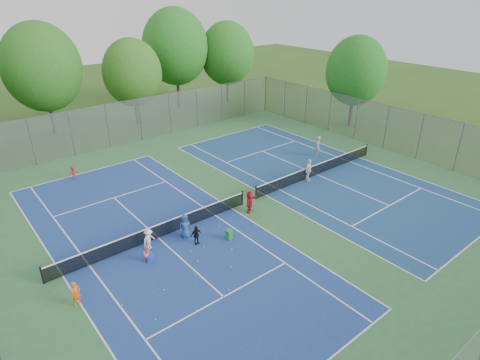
% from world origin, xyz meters
% --- Properties ---
extents(ground, '(120.00, 120.00, 0.00)m').
position_xyz_m(ground, '(0.00, 0.00, 0.00)').
color(ground, '#2C5219').
rests_on(ground, ground).
extents(court_pad, '(32.00, 32.00, 0.01)m').
position_xyz_m(court_pad, '(0.00, 0.00, 0.01)').
color(court_pad, '#306639').
rests_on(court_pad, ground).
extents(court_left, '(10.97, 23.77, 0.01)m').
position_xyz_m(court_left, '(-7.00, 0.00, 0.02)').
color(court_left, navy).
rests_on(court_left, court_pad).
extents(court_right, '(10.97, 23.77, 0.01)m').
position_xyz_m(court_right, '(7.00, 0.00, 0.02)').
color(court_right, navy).
rests_on(court_right, court_pad).
extents(net_left, '(12.87, 0.10, 0.91)m').
position_xyz_m(net_left, '(-7.00, 0.00, 0.46)').
color(net_left, black).
rests_on(net_left, ground).
extents(net_right, '(12.87, 0.10, 0.91)m').
position_xyz_m(net_right, '(7.00, 0.00, 0.46)').
color(net_right, black).
rests_on(net_right, ground).
extents(fence_north, '(32.00, 0.10, 4.00)m').
position_xyz_m(fence_north, '(0.00, 16.00, 2.00)').
color(fence_north, gray).
rests_on(fence_north, ground).
extents(fence_east, '(0.10, 32.00, 4.00)m').
position_xyz_m(fence_east, '(16.00, 0.00, 2.00)').
color(fence_east, gray).
rests_on(fence_east, ground).
extents(tree_nl, '(7.20, 7.20, 10.69)m').
position_xyz_m(tree_nl, '(-6.00, 23.00, 6.54)').
color(tree_nl, '#443326').
rests_on(tree_nl, ground).
extents(tree_nc, '(6.00, 6.00, 8.85)m').
position_xyz_m(tree_nc, '(2.00, 21.00, 5.39)').
color(tree_nc, '#443326').
rests_on(tree_nc, ground).
extents(tree_nr, '(7.60, 7.60, 11.42)m').
position_xyz_m(tree_nr, '(9.00, 24.00, 7.04)').
color(tree_nr, '#443326').
rests_on(tree_nr, ground).
extents(tree_ne, '(6.60, 6.60, 9.77)m').
position_xyz_m(tree_ne, '(15.00, 22.00, 5.97)').
color(tree_ne, '#443326').
rests_on(tree_ne, ground).
extents(tree_side_e, '(6.00, 6.00, 9.20)m').
position_xyz_m(tree_side_e, '(19.00, 6.00, 5.74)').
color(tree_side_e, '#443326').
rests_on(tree_side_e, ground).
extents(ball_crate, '(0.45, 0.45, 0.30)m').
position_xyz_m(ball_crate, '(-8.37, -1.66, 0.15)').
color(ball_crate, blue).
rests_on(ball_crate, ground).
extents(ball_hopper, '(0.35, 0.35, 0.63)m').
position_xyz_m(ball_hopper, '(-3.82, -2.71, 0.31)').
color(ball_hopper, green).
rests_on(ball_hopper, ground).
extents(student_a, '(0.55, 0.45, 1.30)m').
position_xyz_m(student_a, '(-12.56, -2.53, 0.65)').
color(student_a, orange).
rests_on(student_a, ground).
extents(student_b, '(0.58, 0.50, 1.01)m').
position_xyz_m(student_b, '(-8.53, -1.67, 0.51)').
color(student_b, pink).
rests_on(student_b, ground).
extents(student_c, '(0.92, 0.71, 1.25)m').
position_xyz_m(student_c, '(-7.86, -0.60, 0.62)').
color(student_c, white).
rests_on(student_c, ground).
extents(student_d, '(0.71, 0.31, 1.19)m').
position_xyz_m(student_d, '(-5.57, -1.90, 0.60)').
color(student_d, black).
rests_on(student_d, ground).
extents(student_e, '(0.79, 0.58, 1.50)m').
position_xyz_m(student_e, '(-5.68, -0.90, 0.75)').
color(student_e, '#26498E').
rests_on(student_e, ground).
extents(student_f, '(1.43, 1.07, 1.50)m').
position_xyz_m(student_f, '(-0.83, -1.04, 0.75)').
color(student_f, '#AF1924').
rests_on(student_f, ground).
extents(child_far_baseline, '(0.73, 0.50, 1.05)m').
position_xyz_m(child_far_baseline, '(-8.09, 11.29, 0.52)').
color(child_far_baseline, '#AA1822').
rests_on(child_far_baseline, ground).
extents(instructor, '(0.80, 0.74, 1.83)m').
position_xyz_m(instructor, '(9.90, 2.60, 0.91)').
color(instructor, '#969699').
rests_on(instructor, ground).
extents(teen_court_b, '(1.10, 0.77, 1.73)m').
position_xyz_m(teen_court_b, '(5.69, -0.22, 0.86)').
color(teen_court_b, white).
rests_on(teen_court_b, ground).
extents(tennis_ball_0, '(0.07, 0.07, 0.07)m').
position_xyz_m(tennis_ball_0, '(-6.55, -6.19, 0.03)').
color(tennis_ball_0, '#E2F438').
rests_on(tennis_ball_0, ground).
extents(tennis_ball_1, '(0.07, 0.07, 0.07)m').
position_xyz_m(tennis_ball_1, '(-9.00, -4.19, 0.03)').
color(tennis_ball_1, '#B8DC33').
rests_on(tennis_ball_1, ground).
extents(tennis_ball_2, '(0.07, 0.07, 0.07)m').
position_xyz_m(tennis_ball_2, '(-6.27, -2.32, 0.03)').
color(tennis_ball_2, '#D4F338').
rests_on(tennis_ball_2, ground).
extents(tennis_ball_3, '(0.07, 0.07, 0.07)m').
position_xyz_m(tennis_ball_3, '(-3.49, -1.25, 0.03)').
color(tennis_ball_3, '#BAD932').
rests_on(tennis_ball_3, ground).
extents(tennis_ball_4, '(0.07, 0.07, 0.07)m').
position_xyz_m(tennis_ball_4, '(-6.47, -3.37, 0.03)').
color(tennis_ball_4, yellow).
rests_on(tennis_ball_4, ground).
extents(tennis_ball_5, '(0.07, 0.07, 0.07)m').
position_xyz_m(tennis_ball_5, '(-5.38, -4.86, 0.03)').
color(tennis_ball_5, '#B0D631').
rests_on(tennis_ball_5, ground).
extents(tennis_ball_6, '(0.07, 0.07, 0.07)m').
position_xyz_m(tennis_ball_6, '(-7.20, -4.22, 0.03)').
color(tennis_ball_6, '#A6CB2F').
rests_on(tennis_ball_6, ground).
extents(tennis_ball_7, '(0.07, 0.07, 0.07)m').
position_xyz_m(tennis_ball_7, '(-8.53, -6.37, 0.03)').
color(tennis_ball_7, '#B3D732').
rests_on(tennis_ball_7, ground).
extents(tennis_ball_8, '(0.07, 0.07, 0.07)m').
position_xyz_m(tennis_ball_8, '(-5.45, -2.48, 0.03)').
color(tennis_ball_8, '#C1D832').
rests_on(tennis_ball_8, ground).
extents(tennis_ball_9, '(0.07, 0.07, 0.07)m').
position_xyz_m(tennis_ball_9, '(-4.36, -3.65, 0.03)').
color(tennis_ball_9, '#D1E234').
rests_on(tennis_ball_9, ground).
extents(tennis_ball_10, '(0.07, 0.07, 0.07)m').
position_xyz_m(tennis_ball_10, '(-11.02, -3.92, 0.03)').
color(tennis_ball_10, '#CDEB36').
rests_on(tennis_ball_10, ground).
extents(tennis_ball_11, '(0.07, 0.07, 0.07)m').
position_xyz_m(tennis_ball_11, '(-10.23, -5.66, 0.03)').
color(tennis_ball_11, '#CBF238').
rests_on(tennis_ball_11, ground).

